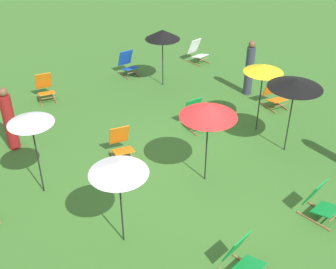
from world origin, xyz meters
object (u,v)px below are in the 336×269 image
Objects in this scene: umbrella_2 at (209,110)px; deckchair_9 at (197,52)px; deckchair_10 at (274,95)px; deckchair_11 at (195,115)px; umbrella_1 at (296,83)px; umbrella_4 at (264,68)px; umbrella_0 at (118,168)px; person_2 at (249,69)px; deckchair_4 at (128,64)px; deckchair_6 at (242,258)px; umbrella_3 at (163,35)px; person_0 at (9,120)px; deckchair_2 at (45,88)px; umbrella_5 at (30,119)px; deckchair_7 at (320,202)px; deckchair_5 at (121,144)px.

deckchair_9 is at bearing 54.08° from umbrella_2.
deckchair_10 is 0.42× the size of umbrella_2.
umbrella_1 is (1.20, -2.20, 1.49)m from deckchair_11.
deckchair_11 is at bearing 140.20° from umbrella_4.
umbrella_2 is at bearing 13.76° from umbrella_0.
person_2 is at bearing 53.49° from umbrella_4.
umbrella_2 is 4.77m from person_2.
deckchair_4 is 8.95m from deckchair_6.
umbrella_3 reaches higher than deckchair_11.
person_0 is at bearing -174.02° from deckchair_9.
person_2 is (2.60, 0.68, 0.47)m from deckchair_11.
umbrella_2 is (-2.43, 0.20, -0.04)m from umbrella_1.
umbrella_5 is (-1.69, -4.21, 1.49)m from deckchair_2.
deckchair_7 is 1.00× the size of deckchair_10.
deckchair_5 is 1.01× the size of deckchair_11.
deckchair_4 is at bearing 78.30° from deckchair_7.
umbrella_4 is (5.01, 1.53, 0.08)m from umbrella_0.
deckchair_11 is at bearing -85.76° from person_0.
deckchair_6 is 0.44× the size of umbrella_4.
person_0 is at bearing 99.26° from umbrella_0.
umbrella_4 is (3.68, 3.41, 1.44)m from deckchair_6.
deckchair_4 is 6.42m from umbrella_2.
deckchair_6 is 0.42× the size of umbrella_5.
umbrella_3 reaches higher than deckchair_5.
deckchair_11 is at bearing 118.66° from umbrella_1.
umbrella_0 is 5.24m from umbrella_4.
deckchair_6 is at bearing -54.53° from umbrella_0.
deckchair_9 is at bearing 55.95° from deckchair_11.
umbrella_1 reaches higher than person_0.
umbrella_0 is (-3.65, 1.67, 1.37)m from deckchair_7.
umbrella_0 is at bearing -72.14° from umbrella_5.
person_0 reaches higher than deckchair_4.
deckchair_5 is at bearing 121.49° from umbrella_2.
person_2 reaches higher than deckchair_9.
deckchair_2 is 0.42× the size of umbrella_1.
deckchair_7 is at bearing -63.18° from umbrella_2.
deckchair_6 is 1.01× the size of deckchair_9.
person_0 is (-2.05, 6.28, 0.43)m from deckchair_6.
deckchair_10 is at bearing 9.52° from deckchair_5.
deckchair_4 is 0.49× the size of person_0.
umbrella_2 is at bearing -102.66° from deckchair_4.
umbrella_4 is (0.09, 1.12, -0.05)m from umbrella_1.
umbrella_5 is (-7.30, -3.93, 1.49)m from deckchair_9.
deckchair_6 is 0.49× the size of person_2.
umbrella_2 is 5.07m from person_0.
deckchair_5 is 2.86m from person_0.
deckchair_2 is 4.78m from deckchair_11.
umbrella_2 reaches higher than deckchair_5.
umbrella_2 is at bearing -134.01° from deckchair_9.
umbrella_4 reaches higher than person_0.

